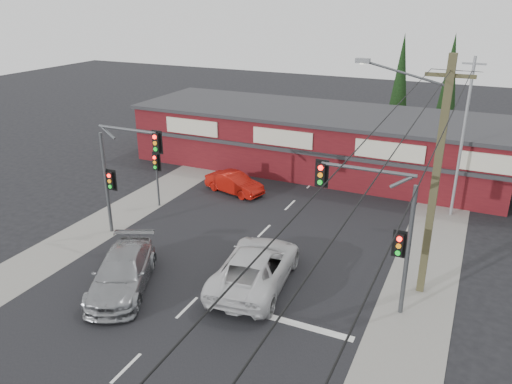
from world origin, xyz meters
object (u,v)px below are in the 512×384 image
at_px(silver_suv, 122,273).
at_px(shop_building, 316,139).
at_px(utility_pole, 433,173).
at_px(red_sedan, 234,183).
at_px(white_suv, 256,266).

distance_m(silver_suv, shop_building, 19.44).
distance_m(shop_building, utility_pole, 17.15).
bearing_deg(shop_building, utility_pole, -56.24).
relative_size(red_sedan, utility_pole, 0.40).
xyz_separation_m(white_suv, red_sedan, (-5.80, 9.31, -0.20)).
bearing_deg(silver_suv, white_suv, 4.06).
xyz_separation_m(silver_suv, utility_pole, (11.65, 5.26, 4.60)).
bearing_deg(shop_building, silver_suv, -96.78).
distance_m(white_suv, silver_suv, 5.78).
bearing_deg(white_suv, silver_suv, 22.28).
bearing_deg(silver_suv, shop_building, 58.43).
height_order(white_suv, red_sedan, white_suv).
distance_m(red_sedan, shop_building, 7.92).
xyz_separation_m(white_suv, shop_building, (-2.77, 16.47, 1.27)).
relative_size(shop_building, utility_pole, 2.73).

